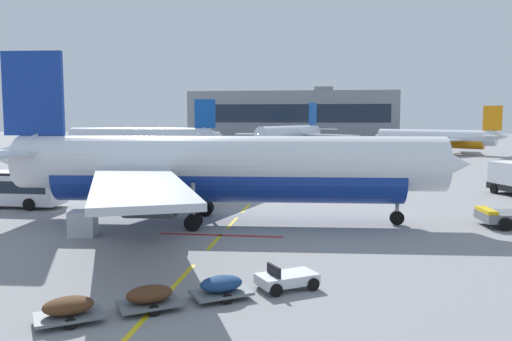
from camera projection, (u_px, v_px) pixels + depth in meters
The scene contains 10 objects.
ground at pixel (496, 199), 48.42m from camera, with size 400.00×400.00×0.00m, color gray.
apron_paint_markings at pixel (253, 200), 48.09m from camera, with size 8.00×96.21×0.01m.
airliner_foreground at pixel (219, 168), 37.38m from camera, with size 34.81×34.55×12.20m.
airliner_mid_left at pixel (143, 138), 100.05m from camera, with size 30.88×30.65×10.82m.
airliner_far_center at pixel (437, 138), 108.55m from camera, with size 26.08×24.56×9.70m.
airliner_far_right at pixel (291, 134), 120.23m from camera, with size 29.10×30.40×10.98m.
catering_truck at pixel (89, 168), 60.45m from camera, with size 7.09×6.02×3.14m.
baggage_train at pixel (187, 292), 21.21m from camera, with size 10.50×7.58×1.14m.
uld_cargo_container at pixel (83, 223), 33.48m from camera, with size 1.89×1.86×1.60m.
terminal_satellite at pixel (293, 116), 174.34m from camera, with size 66.38×20.43×17.33m.
Camera 1 is at (24.78, -10.47, 7.53)m, focal length 37.05 mm.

